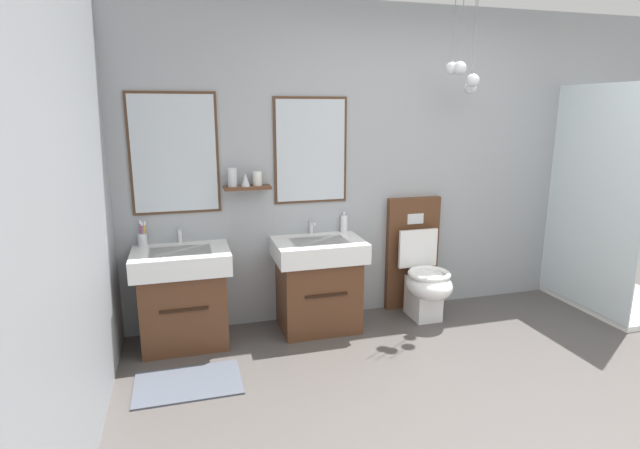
{
  "coord_description": "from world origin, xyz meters",
  "views": [
    {
      "loc": [
        -1.9,
        -1.96,
        1.74
      ],
      "look_at": [
        -0.88,
        1.65,
        0.87
      ],
      "focal_mm": 27.85,
      "sensor_mm": 36.0,
      "label": 1
    }
  ],
  "objects_px": {
    "vanity_sink_right": "(318,281)",
    "toothbrush_cup": "(142,239)",
    "shower_tray": "(610,263)",
    "toilet": "(420,272)",
    "soap_dispenser": "(344,223)",
    "vanity_sink_left": "(183,294)"
  },
  "relations": [
    {
      "from": "shower_tray",
      "to": "toilet",
      "type": "bearing_deg",
      "value": 169.88
    },
    {
      "from": "toilet",
      "to": "toothbrush_cup",
      "type": "xyz_separation_m",
      "value": [
        -2.24,
        0.16,
        0.42
      ]
    },
    {
      "from": "vanity_sink_left",
      "to": "soap_dispenser",
      "type": "height_order",
      "value": "soap_dispenser"
    },
    {
      "from": "vanity_sink_left",
      "to": "vanity_sink_right",
      "type": "distance_m",
      "value": 1.05
    },
    {
      "from": "shower_tray",
      "to": "vanity_sink_right",
      "type": "bearing_deg",
      "value": 173.91
    },
    {
      "from": "vanity_sink_right",
      "to": "toothbrush_cup",
      "type": "bearing_deg",
      "value": 171.98
    },
    {
      "from": "toothbrush_cup",
      "to": "shower_tray",
      "type": "bearing_deg",
      "value": -6.74
    },
    {
      "from": "toothbrush_cup",
      "to": "soap_dispenser",
      "type": "relative_size",
      "value": 1.13
    },
    {
      "from": "shower_tray",
      "to": "soap_dispenser",
      "type": "bearing_deg",
      "value": 168.53
    },
    {
      "from": "toilet",
      "to": "shower_tray",
      "type": "height_order",
      "value": "shower_tray"
    },
    {
      "from": "vanity_sink_right",
      "to": "toothbrush_cup",
      "type": "relative_size",
      "value": 3.79
    },
    {
      "from": "vanity_sink_right",
      "to": "toilet",
      "type": "height_order",
      "value": "toilet"
    },
    {
      "from": "vanity_sink_left",
      "to": "toothbrush_cup",
      "type": "bearing_deg",
      "value": 145.48
    },
    {
      "from": "vanity_sink_right",
      "to": "toothbrush_cup",
      "type": "xyz_separation_m",
      "value": [
        -1.32,
        0.19,
        0.4
      ]
    },
    {
      "from": "toothbrush_cup",
      "to": "shower_tray",
      "type": "relative_size",
      "value": 0.1
    },
    {
      "from": "soap_dispenser",
      "to": "vanity_sink_left",
      "type": "bearing_deg",
      "value": -171.63
    },
    {
      "from": "vanity_sink_right",
      "to": "toilet",
      "type": "relative_size",
      "value": 0.74
    },
    {
      "from": "toilet",
      "to": "shower_tray",
      "type": "distance_m",
      "value": 1.73
    },
    {
      "from": "vanity_sink_right",
      "to": "soap_dispenser",
      "type": "height_order",
      "value": "soap_dispenser"
    },
    {
      "from": "vanity_sink_left",
      "to": "shower_tray",
      "type": "distance_m",
      "value": 3.68
    },
    {
      "from": "toothbrush_cup",
      "to": "soap_dispenser",
      "type": "distance_m",
      "value": 1.6
    },
    {
      "from": "toilet",
      "to": "toothbrush_cup",
      "type": "relative_size",
      "value": 5.13
    }
  ]
}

